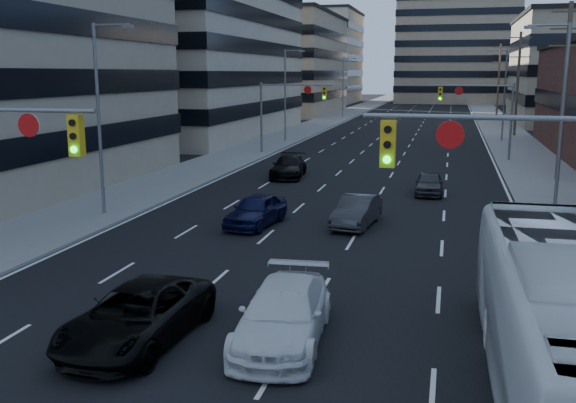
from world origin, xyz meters
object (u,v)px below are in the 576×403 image
(transit_bus, at_px, (566,325))
(white_van, at_px, (284,314))
(sedan_blue, at_px, (256,210))
(black_pickup, at_px, (137,315))

(transit_bus, bearing_deg, white_van, 166.37)
(transit_bus, bearing_deg, sedan_blue, 127.77)
(black_pickup, distance_m, white_van, 3.72)
(transit_bus, relative_size, sedan_blue, 2.83)
(white_van, bearing_deg, sedan_blue, 106.06)
(black_pickup, bearing_deg, transit_bus, -0.06)
(white_van, xyz_separation_m, sedan_blue, (-4.39, 11.96, -0.02))
(transit_bus, height_order, sedan_blue, transit_bus)
(black_pickup, bearing_deg, white_van, 17.43)
(white_van, height_order, sedan_blue, white_van)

